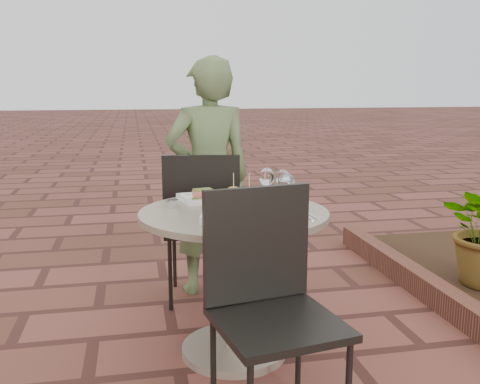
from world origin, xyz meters
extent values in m
plane|color=brown|center=(0.00, 0.00, 0.00)|extent=(60.00, 60.00, 0.00)
cylinder|color=gray|center=(0.28, 0.13, 0.02)|extent=(0.52, 0.52, 0.04)
cylinder|color=gray|center=(0.28, 0.13, 0.35)|extent=(0.08, 0.08, 0.70)
cylinder|color=tan|center=(0.28, 0.13, 0.71)|extent=(0.90, 0.90, 0.03)
cube|color=black|center=(0.23, 0.88, 0.45)|extent=(0.50, 0.50, 0.03)
cube|color=black|center=(0.20, 0.68, 0.70)|extent=(0.44, 0.09, 0.46)
cylinder|color=black|center=(0.44, 1.04, 0.22)|extent=(0.02, 0.02, 0.44)
cylinder|color=black|center=(0.07, 1.09, 0.22)|extent=(0.02, 0.02, 0.44)
cylinder|color=black|center=(0.39, 0.66, 0.22)|extent=(0.02, 0.02, 0.44)
cylinder|color=black|center=(0.01, 0.72, 0.22)|extent=(0.02, 0.02, 0.44)
cube|color=black|center=(0.33, -0.52, 0.45)|extent=(0.51, 0.51, 0.03)
cube|color=black|center=(0.29, -0.33, 0.70)|extent=(0.44, 0.11, 0.46)
cylinder|color=black|center=(0.11, -0.37, 0.22)|extent=(0.02, 0.02, 0.44)
cylinder|color=black|center=(0.48, -0.30, 0.22)|extent=(0.02, 0.02, 0.44)
imported|color=#4C5F34|center=(0.29, 0.99, 0.75)|extent=(0.57, 0.40, 1.49)
cube|color=white|center=(0.17, 0.39, 0.74)|extent=(0.27, 0.27, 0.01)
cube|color=#E96052|center=(0.17, 0.39, 0.77)|extent=(0.11, 0.08, 0.03)
cube|color=#555D2A|center=(0.17, 0.39, 0.79)|extent=(0.10, 0.08, 0.01)
cube|color=white|center=(0.35, 0.10, 0.74)|extent=(0.36, 0.36, 0.01)
cube|color=white|center=(0.25, -0.01, 0.74)|extent=(0.32, 0.32, 0.01)
ellipsoid|color=pink|center=(0.21, -0.07, 0.75)|extent=(0.05, 0.04, 0.02)
cylinder|color=white|center=(0.50, -0.01, 0.73)|extent=(0.07, 0.07, 0.00)
cylinder|color=white|center=(0.50, -0.01, 0.78)|extent=(0.01, 0.01, 0.09)
ellipsoid|color=white|center=(0.50, -0.01, 0.87)|extent=(0.08, 0.08, 0.10)
cylinder|color=white|center=(0.50, -0.01, 0.87)|extent=(0.06, 0.06, 0.05)
cylinder|color=white|center=(0.48, 0.27, 0.73)|extent=(0.06, 0.06, 0.00)
cylinder|color=white|center=(0.48, 0.27, 0.77)|extent=(0.01, 0.01, 0.08)
ellipsoid|color=white|center=(0.48, 0.27, 0.86)|extent=(0.08, 0.08, 0.10)
cylinder|color=white|center=(0.56, 0.27, 0.73)|extent=(0.06, 0.06, 0.00)
cylinder|color=white|center=(0.56, 0.27, 0.77)|extent=(0.01, 0.01, 0.08)
ellipsoid|color=white|center=(0.56, 0.27, 0.85)|extent=(0.07, 0.07, 0.09)
cylinder|color=silver|center=(0.01, 0.25, 0.75)|extent=(0.07, 0.07, 0.04)
cube|color=brown|center=(1.60, 0.30, 0.07)|extent=(0.12, 3.00, 0.15)
camera|label=1|loc=(-0.17, -2.30, 1.31)|focal=40.00mm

